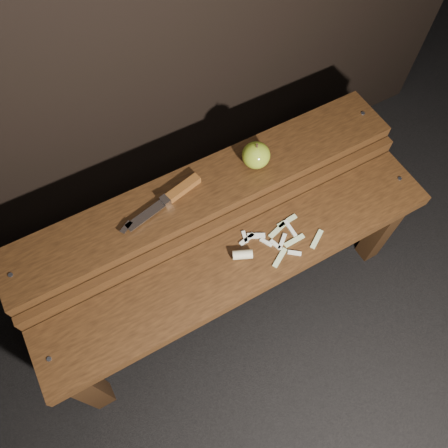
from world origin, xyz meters
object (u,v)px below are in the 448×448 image
apple (256,155)px  knife (174,195)px  bench_front_tier (244,272)px  bench_rear_tier (207,203)px

apple → knife: size_ratio=0.32×
apple → knife: 0.26m
bench_front_tier → apple: (0.17, 0.23, 0.18)m
bench_rear_tier → apple: size_ratio=13.93×
apple → knife: apple is taller
knife → bench_rear_tier: bearing=-8.2°
apple → knife: (-0.26, 0.01, -0.03)m
bench_front_tier → knife: knife is taller
bench_front_tier → knife: (-0.09, 0.24, 0.16)m
bench_front_tier → knife: 0.30m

